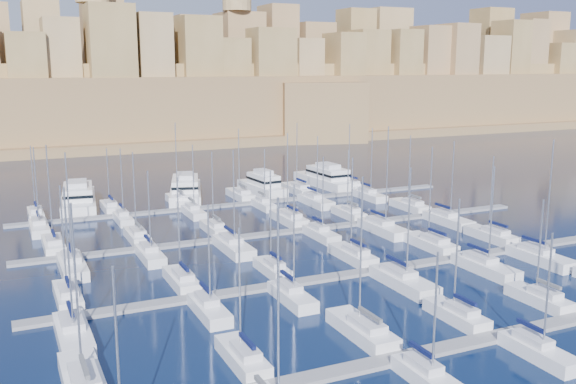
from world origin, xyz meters
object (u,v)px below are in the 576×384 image
sailboat_4 (539,298)px  motor_yacht_a (78,198)px  motor_yacht_c (263,185)px  sailboat_0 (84,383)px  sailboat_2 (362,330)px  motor_yacht_d (326,178)px  motor_yacht_b (185,189)px

sailboat_4 → motor_yacht_a: (-39.68, 72.01, 1.01)m
motor_yacht_c → sailboat_0: bearing=-122.6°
sailboat_2 → motor_yacht_c: sailboat_2 is taller
motor_yacht_a → sailboat_2: bearing=-76.1°
sailboat_4 → motor_yacht_d: size_ratio=0.63×
motor_yacht_c → motor_yacht_a: bearing=176.0°
sailboat_4 → motor_yacht_d: 72.47m
motor_yacht_a → motor_yacht_d: (51.34, -0.49, 0.00)m
motor_yacht_c → motor_yacht_d: same height
sailboat_4 → motor_yacht_b: 74.45m
motor_yacht_d → sailboat_2: bearing=-115.5°
motor_yacht_c → motor_yacht_d: 15.87m
sailboat_4 → motor_yacht_b: bearing=105.2°
sailboat_0 → motor_yacht_a: size_ratio=0.77×
motor_yacht_c → sailboat_2: bearing=-104.6°
sailboat_0 → sailboat_4: (47.82, -1.00, -0.05)m
sailboat_0 → sailboat_2: bearing=-0.7°
motor_yacht_a → motor_yacht_b: same height
sailboat_2 → motor_yacht_b: size_ratio=0.79×
sailboat_4 → motor_yacht_a: bearing=118.9°
motor_yacht_b → sailboat_4: bearing=-74.8°
sailboat_2 → sailboat_4: 22.06m
motor_yacht_b → motor_yacht_c: bearing=-8.6°
sailboat_0 → motor_yacht_b: (28.33, 70.85, 0.96)m
motor_yacht_d → motor_yacht_b: bearing=179.4°
sailboat_0 → motor_yacht_a: sailboat_0 is taller
sailboat_0 → motor_yacht_d: 92.26m
motor_yacht_c → sailboat_4: bearing=-86.6°
sailboat_4 → motor_yacht_b: sailboat_4 is taller
motor_yacht_b → sailboat_0: bearing=-111.8°
motor_yacht_d → motor_yacht_a: bearing=179.5°
motor_yacht_a → motor_yacht_c: 35.68m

